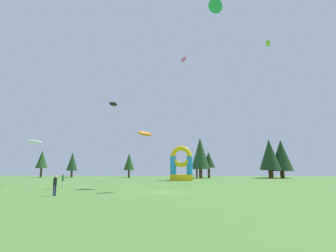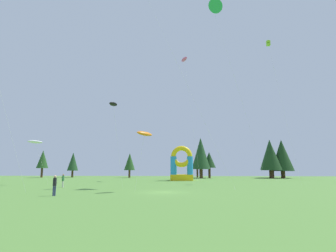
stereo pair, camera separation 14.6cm
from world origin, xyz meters
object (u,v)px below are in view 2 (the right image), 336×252
object	(u,v)px
kite_lime_box	(268,44)
inflatable_orange_dome	(182,167)
kite_orange_parafoil	(145,134)
kite_white_parafoil	(35,142)
kite_black_parafoil	(113,104)
person_left_edge	(55,184)
person_near_camera	(63,179)
kite_pink_parafoil	(184,60)
kite_green_delta	(213,8)

from	to	relation	value
kite_lime_box	inflatable_orange_dome	size ratio (longest dim) A/B	3.76
kite_orange_parafoil	kite_white_parafoil	distance (m)	21.50
kite_white_parafoil	kite_black_parafoil	world-z (taller)	kite_black_parafoil
person_left_edge	inflatable_orange_dome	world-z (taller)	inflatable_orange_dome
kite_white_parafoil	inflatable_orange_dome	distance (m)	27.91
kite_orange_parafoil	inflatable_orange_dome	distance (m)	27.52
person_near_camera	kite_pink_parafoil	bearing A→B (deg)	88.03
kite_pink_parafoil	person_near_camera	distance (m)	37.88
inflatable_orange_dome	kite_white_parafoil	bearing A→B (deg)	-144.07
kite_black_parafoil	kite_lime_box	distance (m)	32.61
kite_lime_box	kite_pink_parafoil	distance (m)	18.15
kite_green_delta	inflatable_orange_dome	world-z (taller)	kite_green_delta
kite_black_parafoil	kite_pink_parafoil	size ratio (longest dim) A/B	0.42
kite_orange_parafoil	person_left_edge	size ratio (longest dim) A/B	3.61
kite_green_delta	kite_pink_parafoil	bearing A→B (deg)	105.05
kite_white_parafoil	kite_lime_box	distance (m)	44.28
kite_green_delta	person_left_edge	bearing A→B (deg)	-135.66
person_left_edge	inflatable_orange_dome	size ratio (longest dim) A/B	0.26
person_near_camera	kite_black_parafoil	bearing A→B (deg)	32.52
kite_green_delta	inflatable_orange_dome	bearing A→B (deg)	108.76
kite_green_delta	kite_lime_box	bearing A→B (deg)	37.71
kite_white_parafoil	kite_pink_parafoil	size ratio (longest dim) A/B	0.25
kite_white_parafoil	kite_lime_box	world-z (taller)	kite_lime_box
person_left_edge	person_near_camera	bearing A→B (deg)	-132.18
kite_white_parafoil	kite_lime_box	size ratio (longest dim) A/B	0.26
kite_green_delta	inflatable_orange_dome	distance (m)	30.41
kite_pink_parafoil	kite_white_parafoil	bearing A→B (deg)	-142.52
kite_black_parafoil	kite_pink_parafoil	bearing A→B (deg)	67.34
inflatable_orange_dome	kite_lime_box	bearing A→B (deg)	-23.89
kite_lime_box	kite_pink_parafoil	size ratio (longest dim) A/B	0.97
kite_black_parafoil	kite_white_parafoil	bearing A→B (deg)	158.53
person_near_camera	kite_green_delta	bearing A→B (deg)	47.84
kite_black_parafoil	kite_pink_parafoil	distance (m)	29.41
kite_white_parafoil	kite_orange_parafoil	bearing A→B (deg)	-30.13
kite_green_delta	kite_white_parafoil	world-z (taller)	kite_green_delta
person_left_edge	kite_green_delta	bearing A→B (deg)	161.48
kite_green_delta	kite_pink_parafoil	size ratio (longest dim) A/B	1.08
kite_black_parafoil	person_left_edge	xyz separation A→B (m)	(-2.31, -10.65, -9.88)
kite_lime_box	person_left_edge	distance (m)	44.59
inflatable_orange_dome	kite_green_delta	bearing A→B (deg)	-71.24
kite_orange_parafoil	kite_white_parafoil	bearing A→B (deg)	149.87
kite_green_delta	kite_lime_box	xyz separation A→B (m)	(11.14, 8.61, -2.34)
kite_green_delta	kite_white_parafoil	xyz separation A→B (m)	(-27.80, -0.28, -21.45)
person_near_camera	inflatable_orange_dome	bearing A→B (deg)	87.47
kite_black_parafoil	kite_pink_parafoil	xyz separation A→B (m)	(9.62, 23.03, 15.57)
kite_orange_parafoil	person_near_camera	bearing A→B (deg)	154.27
kite_white_parafoil	inflatable_orange_dome	size ratio (longest dim) A/B	0.98
kite_orange_parafoil	kite_black_parafoil	size ratio (longest dim) A/B	0.59
kite_black_parafoil	kite_green_delta	bearing A→B (deg)	21.32
person_near_camera	inflatable_orange_dome	world-z (taller)	inflatable_orange_dome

